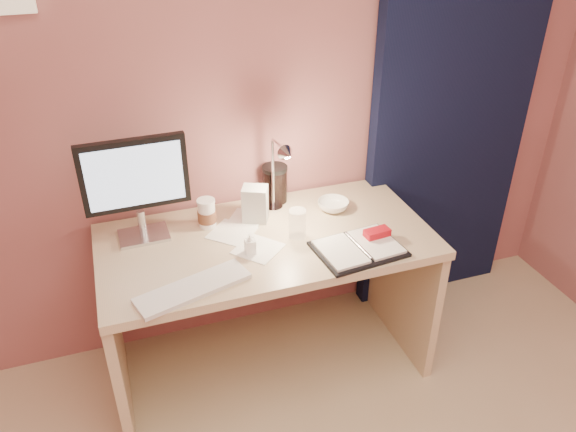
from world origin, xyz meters
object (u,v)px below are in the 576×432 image
object	(u,v)px
planner	(360,247)
product_box	(255,204)
keyboard	(193,288)
monitor	(135,181)
desk_lamp	(277,173)
desk	(263,271)
bowl	(333,205)
dark_jar	(275,186)
coffee_cup	(207,214)
lotion_bottle	(250,244)
clear_cup	(297,224)

from	to	relation	value
planner	product_box	size ratio (longest dim) A/B	2.28
keyboard	product_box	distance (m)	0.55
monitor	desk_lamp	bearing A→B (deg)	-5.45
product_box	desk	bearing A→B (deg)	-63.55
bowl	dark_jar	xyz separation A→B (m)	(-0.23, 0.17, 0.06)
dark_jar	planner	bearing A→B (deg)	-67.98
keyboard	planner	bearing A→B (deg)	-13.22
bowl	product_box	bearing A→B (deg)	175.51
coffee_cup	product_box	xyz separation A→B (m)	(0.21, -0.02, 0.02)
coffee_cup	monitor	bearing A→B (deg)	-179.93
dark_jar	product_box	xyz separation A→B (m)	(-0.13, -0.14, 0.00)
desk	planner	world-z (taller)	planner
desk	lotion_bottle	distance (m)	0.33
monitor	lotion_bottle	world-z (taller)	monitor
desk	monitor	bearing A→B (deg)	168.61
product_box	desk_lamp	distance (m)	0.18
desk	bowl	world-z (taller)	bowl
lotion_bottle	desk_lamp	bearing A→B (deg)	49.84
coffee_cup	clear_cup	xyz separation A→B (m)	(0.34, -0.21, 0.00)
monitor	lotion_bottle	bearing A→B (deg)	-34.93
coffee_cup	desk_lamp	xyz separation A→B (m)	(0.31, -0.04, 0.17)
dark_jar	monitor	bearing A→B (deg)	-168.93
keyboard	desk_lamp	xyz separation A→B (m)	(0.45, 0.38, 0.22)
lotion_bottle	product_box	xyz separation A→B (m)	(0.09, 0.24, 0.03)
clear_cup	coffee_cup	bearing A→B (deg)	148.86
monitor	planner	xyz separation A→B (m)	(0.82, -0.38, -0.26)
monitor	clear_cup	distance (m)	0.68
monitor	product_box	bearing A→B (deg)	-3.40
desk	keyboard	distance (m)	0.54
coffee_cup	planner	bearing A→B (deg)	-34.69
planner	lotion_bottle	xyz separation A→B (m)	(-0.43, 0.12, 0.03)
monitor	desk_lamp	size ratio (longest dim) A/B	1.23
monitor	dark_jar	xyz separation A→B (m)	(0.62, 0.12, -0.19)
product_box	desk_lamp	xyz separation A→B (m)	(0.09, -0.02, 0.15)
keyboard	clear_cup	distance (m)	0.53
desk	coffee_cup	bearing A→B (deg)	155.35
desk	dark_jar	distance (m)	0.40
clear_cup	dark_jar	size ratio (longest dim) A/B	0.80
coffee_cup	product_box	world-z (taller)	product_box
desk	desk_lamp	world-z (taller)	desk_lamp
coffee_cup	lotion_bottle	distance (m)	0.29
desk	dark_jar	xyz separation A→B (m)	(0.13, 0.22, 0.31)
clear_cup	dark_jar	xyz separation A→B (m)	(0.01, 0.33, 0.02)
keyboard	coffee_cup	size ratio (longest dim) A/B	3.32
planner	lotion_bottle	distance (m)	0.45
product_box	keyboard	bearing A→B (deg)	-106.77
coffee_cup	clear_cup	size ratio (longest dim) A/B	1.02
bowl	desk_lamp	distance (m)	0.34
bowl	product_box	distance (m)	0.37
monitor	dark_jar	world-z (taller)	monitor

